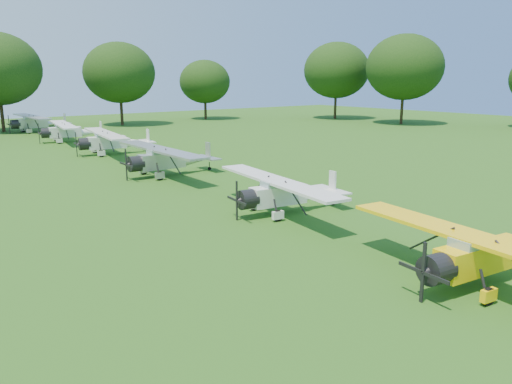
% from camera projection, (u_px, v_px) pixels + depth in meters
% --- Properties ---
extents(ground, '(160.00, 160.00, 0.00)m').
position_uv_depth(ground, '(313.00, 227.00, 23.98)').
color(ground, '#245415').
rests_on(ground, ground).
extents(tree_belt, '(137.36, 130.27, 14.52)m').
position_uv_depth(tree_belt, '(368.00, 57.00, 24.44)').
color(tree_belt, black).
rests_on(tree_belt, ground).
extents(aircraft_2, '(6.49, 10.30, 2.02)m').
position_uv_depth(aircraft_2, '(483.00, 252.00, 17.16)').
color(aircraft_2, yellow).
rests_on(aircraft_2, ground).
extents(aircraft_3, '(6.50, 10.31, 2.02)m').
position_uv_depth(aircraft_3, '(286.00, 191.00, 26.33)').
color(aircraft_3, silver).
rests_on(aircraft_3, ground).
extents(aircraft_4, '(7.12, 11.31, 2.24)m').
position_uv_depth(aircraft_4, '(168.00, 158.00, 36.51)').
color(aircraft_4, '#B6B6BB').
rests_on(aircraft_4, ground).
extents(aircraft_5, '(7.22, 11.45, 2.25)m').
position_uv_depth(aircraft_5, '(112.00, 140.00, 46.74)').
color(aircraft_5, silver).
rests_on(aircraft_5, ground).
extents(aircraft_6, '(7.14, 11.32, 2.22)m').
position_uv_depth(aircraft_6, '(70.00, 130.00, 55.78)').
color(aircraft_6, silver).
rests_on(aircraft_6, ground).
extents(aircraft_7, '(7.55, 12.00, 2.37)m').
position_uv_depth(aircraft_7, '(37.00, 122.00, 65.76)').
color(aircraft_7, '#B6B6BB').
rests_on(aircraft_7, ground).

